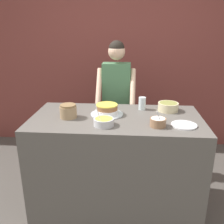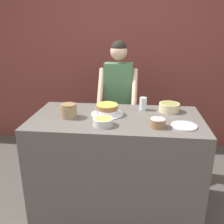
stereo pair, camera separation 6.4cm
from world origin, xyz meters
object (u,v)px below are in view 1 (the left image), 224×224
(frosting_bowl_white, at_px, (158,122))
(ceramic_plate, at_px, (184,125))
(drinking_glass, at_px, (142,103))
(frosting_bowl_yellow, at_px, (104,122))
(cake, at_px, (107,110))
(frosting_bowl_olive, at_px, (168,106))
(person_baker, at_px, (116,94))
(stoneware_jar, at_px, (68,111))

(frosting_bowl_white, distance_m, ceramic_plate, 0.22)
(drinking_glass, xyz_separation_m, ceramic_plate, (0.33, -0.40, -0.06))
(frosting_bowl_yellow, relative_size, ceramic_plate, 0.87)
(cake, bearing_deg, frosting_bowl_olive, 15.10)
(drinking_glass, height_order, ceramic_plate, drinking_glass)
(person_baker, relative_size, ceramic_plate, 7.52)
(ceramic_plate, height_order, stoneware_jar, stoneware_jar)
(frosting_bowl_olive, height_order, stoneware_jar, stoneware_jar)
(person_baker, height_order, stoneware_jar, person_baker)
(person_baker, xyz_separation_m, drinking_glass, (0.28, -0.49, 0.04))
(person_baker, xyz_separation_m, frosting_bowl_olive, (0.53, -0.51, 0.02))
(frosting_bowl_white, xyz_separation_m, stoneware_jar, (-0.78, 0.15, 0.02))
(ceramic_plate, bearing_deg, drinking_glass, 129.75)
(frosting_bowl_yellow, relative_size, drinking_glass, 1.49)
(stoneware_jar, bearing_deg, frosting_bowl_yellow, -25.60)
(drinking_glass, relative_size, stoneware_jar, 0.82)
(ceramic_plate, bearing_deg, frosting_bowl_olive, 102.27)
(cake, bearing_deg, person_baker, 85.99)
(frosting_bowl_yellow, xyz_separation_m, ceramic_plate, (0.66, 0.04, -0.03))
(cake, relative_size, ceramic_plate, 1.42)
(frosting_bowl_olive, distance_m, frosting_bowl_white, 0.43)
(frosting_bowl_white, distance_m, drinking_glass, 0.44)
(cake, xyz_separation_m, ceramic_plate, (0.66, -0.22, -0.04))
(person_baker, xyz_separation_m, frosting_bowl_white, (0.39, -0.91, 0.01))
(ceramic_plate, bearing_deg, frosting_bowl_yellow, -176.19)
(drinking_glass, bearing_deg, stoneware_jar, -157.11)
(frosting_bowl_olive, bearing_deg, frosting_bowl_white, -108.39)
(frosting_bowl_olive, distance_m, drinking_glass, 0.25)
(person_baker, height_order, cake, person_baker)
(frosting_bowl_olive, bearing_deg, stoneware_jar, -164.15)
(stoneware_jar, bearing_deg, drinking_glass, 22.89)
(cake, height_order, frosting_bowl_white, frosting_bowl_white)
(frosting_bowl_white, bearing_deg, frosting_bowl_yellow, -178.13)
(frosting_bowl_yellow, xyz_separation_m, stoneware_jar, (-0.33, 0.16, 0.03))
(frosting_bowl_white, height_order, drinking_glass, frosting_bowl_white)
(frosting_bowl_olive, relative_size, frosting_bowl_white, 1.33)
(cake, xyz_separation_m, frosting_bowl_white, (0.44, -0.25, -0.01))
(frosting_bowl_white, bearing_deg, ceramic_plate, 7.75)
(frosting_bowl_olive, relative_size, stoneware_jar, 1.30)
(person_baker, height_order, drinking_glass, person_baker)
(frosting_bowl_olive, relative_size, frosting_bowl_yellow, 1.06)
(frosting_bowl_olive, height_order, frosting_bowl_white, frosting_bowl_white)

